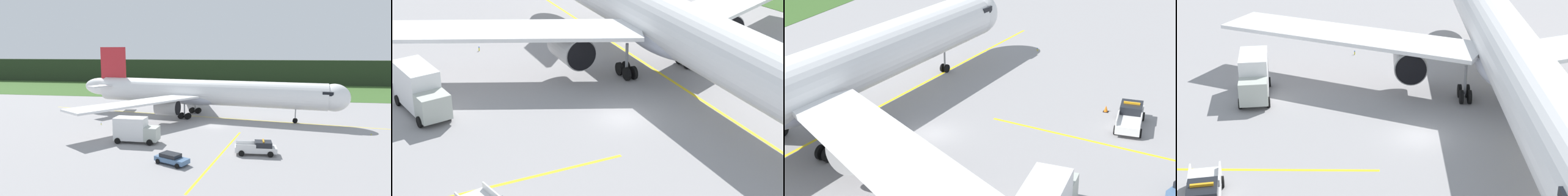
% 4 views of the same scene
% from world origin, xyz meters
% --- Properties ---
extents(ground, '(320.00, 320.00, 0.00)m').
position_xyz_m(ground, '(0.00, 0.00, 0.00)').
color(ground, gray).
extents(taxiway_centerline_main, '(73.62, 12.95, 0.01)m').
position_xyz_m(taxiway_centerline_main, '(-2.66, 8.25, 0.00)').
color(taxiway_centerline_main, yellow).
rests_on(taxiway_centerline_main, ground).
extents(taxiway_centerline_spur, '(4.65, 25.36, 0.01)m').
position_xyz_m(taxiway_centerline_spur, '(2.63, -16.52, 0.00)').
color(taxiway_centerline_spur, yellow).
rests_on(taxiway_centerline_spur, ground).
extents(airliner, '(55.82, 51.36, 14.25)m').
position_xyz_m(airliner, '(-3.50, 8.39, 4.94)').
color(airliner, white).
rests_on(airliner, ground).
extents(ops_pickup_truck, '(5.45, 2.46, 1.94)m').
position_xyz_m(ops_pickup_truck, '(7.40, -15.46, 0.90)').
color(ops_pickup_truck, silver).
rests_on(ops_pickup_truck, ground).
extents(catering_truck, '(6.56, 2.77, 3.92)m').
position_xyz_m(catering_truck, '(-10.35, -12.53, 1.94)').
color(catering_truck, '#B1B8AD').
rests_on(catering_truck, ground).
extents(taxiway_edge_light_west, '(0.12, 0.12, 0.45)m').
position_xyz_m(taxiway_edge_light_west, '(-20.53, -2.23, 0.24)').
color(taxiway_edge_light_west, yellow).
rests_on(taxiway_edge_light_west, ground).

